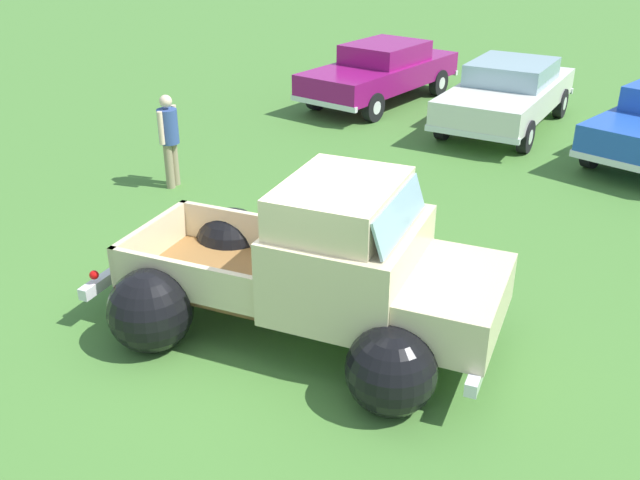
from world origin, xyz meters
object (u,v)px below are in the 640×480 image
object	(u,v)px
spectator_0	(169,136)
show_car_0	(381,70)
show_car_1	(508,92)
vintage_pickup_truck	(326,278)

from	to	relation	value
spectator_0	show_car_0	bearing A→B (deg)	-105.44
show_car_1	vintage_pickup_truck	bearing A→B (deg)	4.27
show_car_0	show_car_1	bearing A→B (deg)	87.99
vintage_pickup_truck	spectator_0	xyz separation A→B (m)	(-4.71, 2.67, 0.17)
vintage_pickup_truck	show_car_1	distance (m)	9.21
vintage_pickup_truck	show_car_0	distance (m)	10.54
show_car_0	spectator_0	bearing A→B (deg)	2.25
vintage_pickup_truck	spectator_0	bearing A→B (deg)	142.35
vintage_pickup_truck	spectator_0	distance (m)	5.42
vintage_pickup_truck	show_car_0	world-z (taller)	vintage_pickup_truck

